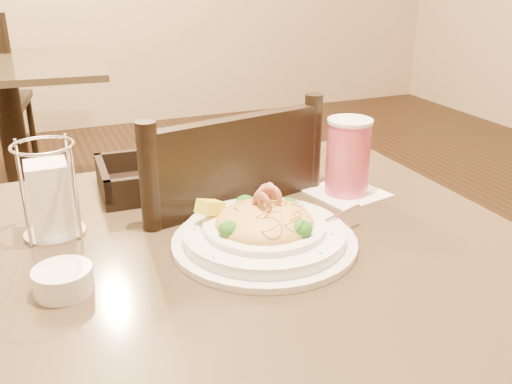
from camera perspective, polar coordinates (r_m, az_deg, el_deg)
name	(u,v)px	position (r m, az deg, el deg)	size (l,w,h in m)	color
main_table	(260,350)	(1.10, 0.42, -15.56)	(0.90, 0.90, 0.73)	black
background_table	(9,112)	(2.95, -23.46, 7.33)	(0.98, 0.98, 0.73)	black
dining_chair_near	(209,282)	(1.32, -4.72, -8.93)	(0.50, 0.50, 0.93)	black
pasta_bowl	(264,230)	(0.94, 0.84, -3.81)	(0.34, 0.31, 0.10)	white
drink_glass	(348,158)	(1.15, 9.18, 3.41)	(0.16, 0.16, 0.16)	white
bread_basket	(155,179)	(1.20, -10.05, 1.30)	(0.23, 0.19, 0.06)	black
napkin_caddy	(50,196)	(1.03, -19.93, -0.41)	(0.10, 0.10, 0.17)	silver
side_plate	(243,172)	(1.26, -1.32, 2.00)	(0.18, 0.18, 0.01)	white
butter_ramekin	(63,280)	(0.87, -18.73, -8.35)	(0.08, 0.08, 0.04)	white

